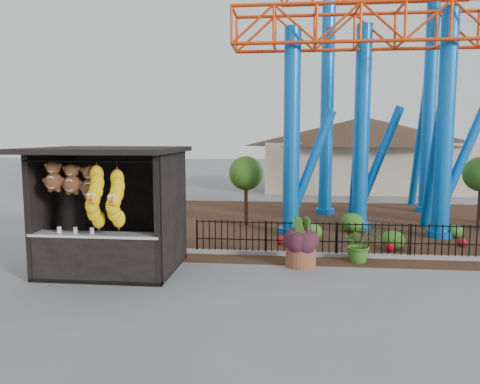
# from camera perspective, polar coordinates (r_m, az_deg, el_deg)

# --- Properties ---
(ground) EXTENTS (120.00, 120.00, 0.00)m
(ground) POSITION_cam_1_polar(r_m,az_deg,el_deg) (10.74, -2.05, -11.60)
(ground) COLOR slate
(ground) RESTS_ON ground
(mulch_bed) EXTENTS (18.00, 12.00, 0.02)m
(mulch_bed) POSITION_cam_1_polar(r_m,az_deg,el_deg) (18.58, 13.92, -3.88)
(mulch_bed) COLOR #331E11
(mulch_bed) RESTS_ON ground
(curb) EXTENTS (18.00, 0.18, 0.12)m
(curb) POSITION_cam_1_polar(r_m,az_deg,el_deg) (13.74, 16.73, -7.51)
(curb) COLOR gray
(curb) RESTS_ON ground
(prize_booth) EXTENTS (3.50, 3.40, 3.12)m
(prize_booth) POSITION_cam_1_polar(r_m,az_deg,el_deg) (12.01, -15.75, -2.39)
(prize_booth) COLOR black
(prize_booth) RESTS_ON ground
(picket_fence) EXTENTS (12.20, 0.06, 1.00)m
(picket_fence) POSITION_cam_1_polar(r_m,az_deg,el_deg) (13.84, 20.48, -5.69)
(picket_fence) COLOR black
(picket_fence) RESTS_ON ground
(roller_coaster) EXTENTS (11.00, 6.37, 10.82)m
(roller_coaster) POSITION_cam_1_polar(r_m,az_deg,el_deg) (18.92, 17.89, 15.77)
(roller_coaster) COLOR blue
(roller_coaster) RESTS_ON ground
(terracotta_planter) EXTENTS (0.97, 0.97, 0.56)m
(terracotta_planter) POSITION_cam_1_polar(r_m,az_deg,el_deg) (12.45, 7.42, -7.72)
(terracotta_planter) COLOR brown
(terracotta_planter) RESTS_ON ground
(planter_foliage) EXTENTS (0.70, 0.70, 0.64)m
(planter_foliage) POSITION_cam_1_polar(r_m,az_deg,el_deg) (12.31, 7.47, -5.00)
(planter_foliage) COLOR #34141F
(planter_foliage) RESTS_ON terracotta_planter
(potted_plant) EXTENTS (1.03, 0.93, 1.02)m
(potted_plant) POSITION_cam_1_polar(r_m,az_deg,el_deg) (13.11, 14.38, -6.11)
(potted_plant) COLOR #225A1A
(potted_plant) RESTS_ON ground
(landscaping) EXTENTS (8.71, 3.51, 0.67)m
(landscaping) POSITION_cam_1_polar(r_m,az_deg,el_deg) (16.08, 16.62, -4.57)
(landscaping) COLOR #305F1B
(landscaping) RESTS_ON mulch_bed
(pavilion) EXTENTS (15.00, 15.00, 4.80)m
(pavilion) POSITION_cam_1_polar(r_m,az_deg,el_deg) (30.43, 14.80, 5.98)
(pavilion) COLOR #BFAD8C
(pavilion) RESTS_ON ground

